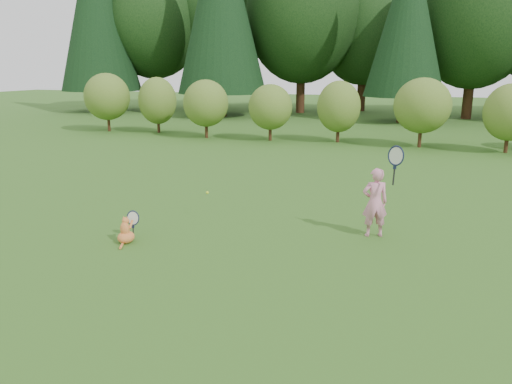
% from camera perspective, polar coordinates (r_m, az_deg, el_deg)
% --- Properties ---
extents(ground, '(100.00, 100.00, 0.00)m').
position_cam_1_polar(ground, '(9.61, -2.69, -5.06)').
color(ground, '#325919').
rests_on(ground, ground).
extents(shrub_row, '(28.00, 3.00, 2.80)m').
position_cam_1_polar(shrub_row, '(21.76, 10.16, 9.28)').
color(shrub_row, '#516E22').
rests_on(shrub_row, ground).
extents(child, '(0.78, 0.50, 1.99)m').
position_cam_1_polar(child, '(9.67, 13.51, -1.00)').
color(child, pink).
rests_on(child, ground).
extents(cat, '(0.33, 0.63, 0.69)m').
position_cam_1_polar(cat, '(9.50, -14.65, -4.11)').
color(cat, '#C64C26').
rests_on(cat, ground).
extents(tennis_ball, '(0.06, 0.06, 0.06)m').
position_cam_1_polar(tennis_ball, '(10.59, -5.58, -0.06)').
color(tennis_ball, '#CDDE1A').
rests_on(tennis_ball, ground).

